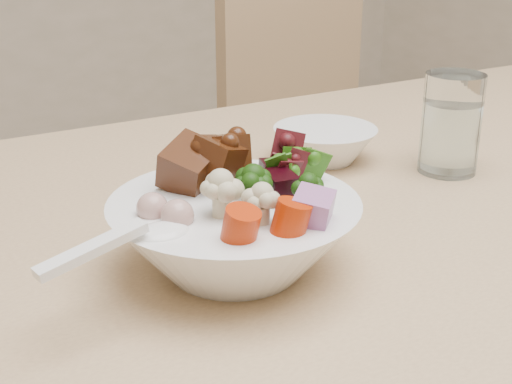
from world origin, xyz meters
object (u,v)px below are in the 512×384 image
Objects in this scene: water_glass at (451,128)px; side_bowl at (325,145)px; food_bowl at (235,229)px; chair_far at (329,173)px.

side_bowl is at bearing 131.93° from water_glass.
chair_far is at bearing 45.49° from food_bowl.
water_glass is 0.15m from side_bowl.
chair_far reaches higher than side_bowl.
food_bowl is 1.69× the size of side_bowl.
chair_far is 0.79m from side_bowl.
food_bowl is at bearing -143.81° from side_bowl.
chair_far reaches higher than food_bowl.
water_glass reaches higher than food_bowl.
food_bowl is 0.36m from water_glass.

